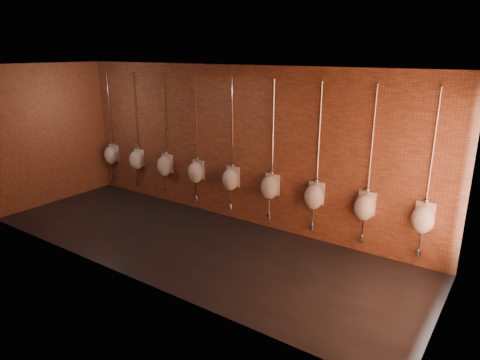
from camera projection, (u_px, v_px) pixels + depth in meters
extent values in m
plane|color=black|center=(193.00, 244.00, 7.99)|extent=(8.50, 8.50, 0.00)
cube|color=black|center=(187.00, 67.00, 7.06)|extent=(8.50, 3.00, 0.04)
cube|color=#9F5939|center=(239.00, 146.00, 8.70)|extent=(8.50, 0.04, 3.20)
cube|color=#9F5939|center=(123.00, 182.00, 6.35)|extent=(8.50, 0.04, 3.20)
cube|color=#9F5939|center=(50.00, 135.00, 9.84)|extent=(0.04, 3.00, 3.20)
cube|color=#9F5939|center=(454.00, 210.00, 5.20)|extent=(0.04, 3.00, 3.20)
ellipsoid|color=silver|center=(111.00, 155.00, 10.94)|extent=(0.37, 0.32, 0.47)
cube|color=silver|center=(114.00, 153.00, 11.02)|extent=(0.30, 0.05, 0.42)
cylinder|color=#A4A4A4|center=(107.00, 155.00, 10.84)|extent=(0.21, 0.03, 0.21)
cylinder|color=silver|center=(110.00, 110.00, 10.68)|extent=(0.02, 0.02, 1.83)
sphere|color=silver|center=(112.00, 143.00, 10.92)|extent=(0.08, 0.08, 0.08)
cylinder|color=silver|center=(106.00, 72.00, 10.41)|extent=(0.06, 0.06, 0.01)
cylinder|color=silver|center=(112.00, 168.00, 11.04)|extent=(0.03, 0.03, 0.35)
cylinder|color=silver|center=(113.00, 177.00, 11.11)|extent=(0.08, 0.08, 0.11)
cylinder|color=silver|center=(115.00, 176.00, 11.17)|extent=(0.03, 0.15, 0.03)
ellipsoid|color=silver|center=(136.00, 160.00, 10.42)|extent=(0.37, 0.32, 0.47)
cube|color=silver|center=(140.00, 158.00, 10.50)|extent=(0.30, 0.05, 0.42)
cylinder|color=#A4A4A4|center=(132.00, 160.00, 10.32)|extent=(0.21, 0.03, 0.21)
cylinder|color=silver|center=(136.00, 113.00, 10.16)|extent=(0.02, 0.02, 1.83)
sphere|color=silver|center=(138.00, 148.00, 10.40)|extent=(0.08, 0.08, 0.08)
cylinder|color=silver|center=(133.00, 73.00, 9.89)|extent=(0.06, 0.06, 0.01)
cylinder|color=silver|center=(137.00, 174.00, 10.53)|extent=(0.03, 0.03, 0.35)
cylinder|color=silver|center=(138.00, 183.00, 10.59)|extent=(0.08, 0.08, 0.11)
cylinder|color=silver|center=(140.00, 183.00, 10.66)|extent=(0.03, 0.15, 0.03)
ellipsoid|color=silver|center=(164.00, 166.00, 9.90)|extent=(0.37, 0.32, 0.47)
cube|color=silver|center=(168.00, 163.00, 9.98)|extent=(0.30, 0.05, 0.42)
cylinder|color=#A4A4A4|center=(161.00, 166.00, 9.80)|extent=(0.21, 0.03, 0.21)
cylinder|color=silver|center=(165.00, 116.00, 9.64)|extent=(0.02, 0.02, 1.83)
sphere|color=silver|center=(166.00, 153.00, 9.89)|extent=(0.08, 0.08, 0.08)
cylinder|color=silver|center=(162.00, 75.00, 9.38)|extent=(0.06, 0.06, 0.01)
cylinder|color=silver|center=(165.00, 181.00, 10.01)|extent=(0.03, 0.03, 0.35)
cylinder|color=silver|center=(166.00, 190.00, 10.08)|extent=(0.08, 0.08, 0.11)
cylinder|color=silver|center=(168.00, 189.00, 10.14)|extent=(0.03, 0.15, 0.03)
ellipsoid|color=silver|center=(195.00, 173.00, 9.39)|extent=(0.37, 0.32, 0.47)
cube|color=silver|center=(199.00, 169.00, 9.46)|extent=(0.30, 0.05, 0.42)
cylinder|color=#A4A4A4|center=(192.00, 173.00, 9.29)|extent=(0.21, 0.03, 0.21)
cylinder|color=silver|center=(197.00, 120.00, 9.13)|extent=(0.02, 0.02, 1.83)
sphere|color=silver|center=(198.00, 159.00, 9.37)|extent=(0.08, 0.08, 0.08)
cylinder|color=silver|center=(195.00, 76.00, 8.86)|extent=(0.06, 0.06, 0.01)
cylinder|color=silver|center=(196.00, 188.00, 9.49)|extent=(0.03, 0.03, 0.35)
cylinder|color=silver|center=(196.00, 198.00, 9.56)|extent=(0.08, 0.08, 0.11)
cylinder|color=silver|center=(198.00, 197.00, 9.62)|extent=(0.03, 0.15, 0.03)
ellipsoid|color=silver|center=(230.00, 180.00, 8.87)|extent=(0.37, 0.32, 0.47)
cube|color=silver|center=(233.00, 176.00, 8.95)|extent=(0.30, 0.05, 0.42)
cylinder|color=#A4A4A4|center=(227.00, 180.00, 8.77)|extent=(0.21, 0.03, 0.21)
cylinder|color=silver|center=(233.00, 124.00, 8.61)|extent=(0.02, 0.02, 1.83)
sphere|color=silver|center=(233.00, 165.00, 8.85)|extent=(0.08, 0.08, 0.08)
cylinder|color=silver|center=(232.00, 78.00, 8.34)|extent=(0.06, 0.06, 0.01)
cylinder|color=silver|center=(230.00, 196.00, 8.97)|extent=(0.03, 0.03, 0.35)
cylinder|color=silver|center=(230.00, 206.00, 9.04)|extent=(0.08, 0.08, 0.11)
cylinder|color=silver|center=(233.00, 205.00, 9.10)|extent=(0.03, 0.15, 0.03)
ellipsoid|color=silver|center=(269.00, 188.00, 8.35)|extent=(0.37, 0.32, 0.47)
cube|color=silver|center=(273.00, 184.00, 8.43)|extent=(0.30, 0.05, 0.42)
cylinder|color=#A4A4A4|center=(266.00, 188.00, 8.25)|extent=(0.21, 0.03, 0.21)
cylinder|color=silver|center=(273.00, 129.00, 8.09)|extent=(0.02, 0.02, 1.83)
sphere|color=silver|center=(272.00, 173.00, 8.33)|extent=(0.08, 0.08, 0.08)
cylinder|color=silver|center=(274.00, 80.00, 7.82)|extent=(0.06, 0.06, 0.01)
cylinder|color=silver|center=(269.00, 205.00, 8.46)|extent=(0.03, 0.03, 0.35)
cylinder|color=silver|center=(269.00, 216.00, 8.52)|extent=(0.08, 0.08, 0.11)
cylinder|color=silver|center=(271.00, 215.00, 8.59)|extent=(0.03, 0.15, 0.03)
ellipsoid|color=silver|center=(314.00, 197.00, 7.83)|extent=(0.37, 0.32, 0.47)
cube|color=silver|center=(317.00, 193.00, 7.91)|extent=(0.30, 0.05, 0.42)
cylinder|color=#A4A4A4|center=(311.00, 197.00, 7.73)|extent=(0.21, 0.03, 0.21)
cylinder|color=silver|center=(319.00, 134.00, 7.57)|extent=(0.02, 0.02, 1.83)
sphere|color=silver|center=(317.00, 181.00, 7.82)|extent=(0.08, 0.08, 0.08)
cylinder|color=silver|center=(322.00, 82.00, 7.31)|extent=(0.06, 0.06, 0.01)
cylinder|color=silver|center=(313.00, 215.00, 7.94)|extent=(0.03, 0.03, 0.35)
cylinder|color=silver|center=(312.00, 227.00, 8.01)|extent=(0.08, 0.08, 0.11)
cylinder|color=silver|center=(314.00, 225.00, 8.07)|extent=(0.03, 0.15, 0.03)
ellipsoid|color=silver|center=(364.00, 207.00, 7.32)|extent=(0.37, 0.32, 0.47)
cube|color=silver|center=(367.00, 203.00, 7.39)|extent=(0.30, 0.05, 0.42)
cylinder|color=#A4A4A4|center=(362.00, 208.00, 7.22)|extent=(0.21, 0.03, 0.21)
cylinder|color=silver|center=(372.00, 141.00, 7.06)|extent=(0.02, 0.02, 1.83)
sphere|color=silver|center=(368.00, 190.00, 7.30)|extent=(0.08, 0.08, 0.08)
cylinder|color=silver|center=(377.00, 84.00, 6.79)|extent=(0.06, 0.06, 0.01)
cylinder|color=silver|center=(363.00, 226.00, 7.42)|extent=(0.03, 0.03, 0.35)
cylinder|color=silver|center=(362.00, 239.00, 7.49)|extent=(0.08, 0.08, 0.11)
cylinder|color=silver|center=(363.00, 237.00, 7.55)|extent=(0.03, 0.15, 0.03)
ellipsoid|color=silver|center=(423.00, 219.00, 6.80)|extent=(0.37, 0.32, 0.47)
cube|color=silver|center=(425.00, 214.00, 6.88)|extent=(0.30, 0.05, 0.42)
cylinder|color=#A4A4A4|center=(421.00, 220.00, 6.70)|extent=(0.21, 0.03, 0.21)
cylinder|color=silver|center=(434.00, 148.00, 6.54)|extent=(0.02, 0.02, 1.83)
sphere|color=silver|center=(426.00, 201.00, 6.78)|extent=(0.08, 0.08, 0.08)
cylinder|color=silver|center=(442.00, 87.00, 6.27)|extent=(0.06, 0.06, 0.01)
cylinder|color=silver|center=(420.00, 240.00, 6.90)|extent=(0.03, 0.03, 0.35)
cylinder|color=silver|center=(418.00, 253.00, 6.97)|extent=(0.08, 0.08, 0.11)
cylinder|color=silver|center=(419.00, 251.00, 7.03)|extent=(0.03, 0.15, 0.03)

